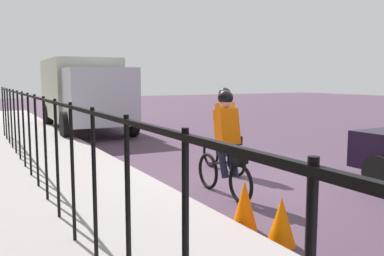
{
  "coord_description": "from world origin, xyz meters",
  "views": [
    {
      "loc": [
        -6.45,
        4.8,
        2.01
      ],
      "look_at": [
        0.97,
        0.76,
        1.0
      ],
      "focal_mm": 38.56,
      "sensor_mm": 36.0,
      "label": 1
    }
  ],
  "objects_px": {
    "cyclist_follow": "(225,130)",
    "traffic_cone_near": "(244,205)",
    "traffic_cone_far": "(281,221)",
    "box_truck_background": "(83,91)",
    "cyclist_lead": "(226,144)"
  },
  "relations": [
    {
      "from": "cyclist_follow",
      "to": "traffic_cone_near",
      "type": "xyz_separation_m",
      "value": [
        -3.02,
        1.66,
        -0.57
      ]
    },
    {
      "from": "traffic_cone_near",
      "to": "traffic_cone_far",
      "type": "xyz_separation_m",
      "value": [
        -0.63,
        -0.09,
        -0.04
      ]
    },
    {
      "from": "box_truck_background",
      "to": "cyclist_lead",
      "type": "bearing_deg",
      "value": 1.06
    },
    {
      "from": "cyclist_lead",
      "to": "traffic_cone_near",
      "type": "height_order",
      "value": "cyclist_lead"
    },
    {
      "from": "traffic_cone_near",
      "to": "traffic_cone_far",
      "type": "height_order",
      "value": "traffic_cone_near"
    },
    {
      "from": "box_truck_background",
      "to": "traffic_cone_near",
      "type": "relative_size",
      "value": 10.05
    },
    {
      "from": "cyclist_follow",
      "to": "box_truck_background",
      "type": "bearing_deg",
      "value": 6.29
    },
    {
      "from": "traffic_cone_near",
      "to": "traffic_cone_far",
      "type": "relative_size",
      "value": 1.13
    },
    {
      "from": "cyclist_follow",
      "to": "traffic_cone_far",
      "type": "relative_size",
      "value": 3.05
    },
    {
      "from": "traffic_cone_far",
      "to": "box_truck_background",
      "type": "bearing_deg",
      "value": -3.36
    },
    {
      "from": "cyclist_follow",
      "to": "cyclist_lead",
      "type": "bearing_deg",
      "value": 148.23
    },
    {
      "from": "cyclist_lead",
      "to": "box_truck_background",
      "type": "height_order",
      "value": "box_truck_background"
    },
    {
      "from": "box_truck_background",
      "to": "traffic_cone_far",
      "type": "xyz_separation_m",
      "value": [
        -12.45,
        0.73,
        -1.25
      ]
    },
    {
      "from": "cyclist_lead",
      "to": "traffic_cone_near",
      "type": "xyz_separation_m",
      "value": [
        -1.43,
        0.64,
        -0.57
      ]
    },
    {
      "from": "cyclist_follow",
      "to": "box_truck_background",
      "type": "distance_m",
      "value": 8.86
    }
  ]
}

